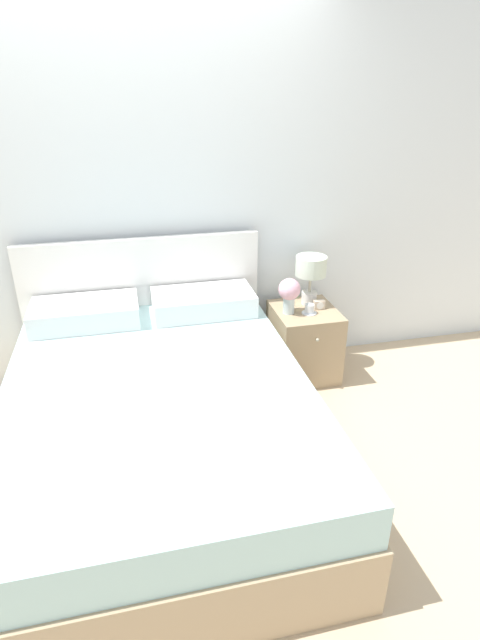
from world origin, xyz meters
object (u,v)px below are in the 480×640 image
(nightstand, at_px, (304,342))
(flower_vase, at_px, (290,292))
(table_lamp, at_px, (311,271))
(alarm_clock, at_px, (319,305))
(bed, at_px, (159,417))
(teacup, at_px, (309,309))

(nightstand, height_order, flower_vase, flower_vase)
(table_lamp, bearing_deg, alarm_clock, -70.51)
(nightstand, xyz_separation_m, table_lamp, (0.06, 0.10, 0.50))
(table_lamp, height_order, alarm_clock, table_lamp)
(bed, xyz_separation_m, alarm_clock, (1.18, 0.71, 0.24))
(teacup, distance_m, alarm_clock, 0.11)
(bed, xyz_separation_m, nightstand, (1.08, 0.71, -0.05))
(bed, bearing_deg, table_lamp, 35.53)
(flower_vase, relative_size, teacup, 2.41)
(table_lamp, xyz_separation_m, flower_vase, (-0.19, -0.12, -0.10))
(table_lamp, xyz_separation_m, teacup, (-0.06, -0.16, -0.22))
(bed, bearing_deg, nightstand, 33.47)
(nightstand, bearing_deg, teacup, -87.36)
(nightstand, height_order, table_lamp, table_lamp)
(bed, bearing_deg, flower_vase, 36.09)
(bed, height_order, table_lamp, bed)
(table_lamp, relative_size, teacup, 3.39)
(table_lamp, distance_m, flower_vase, 0.24)
(bed, relative_size, nightstand, 4.12)
(table_lamp, height_order, teacup, table_lamp)
(nightstand, distance_m, teacup, 0.29)
(table_lamp, xyz_separation_m, alarm_clock, (0.04, -0.10, -0.21))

